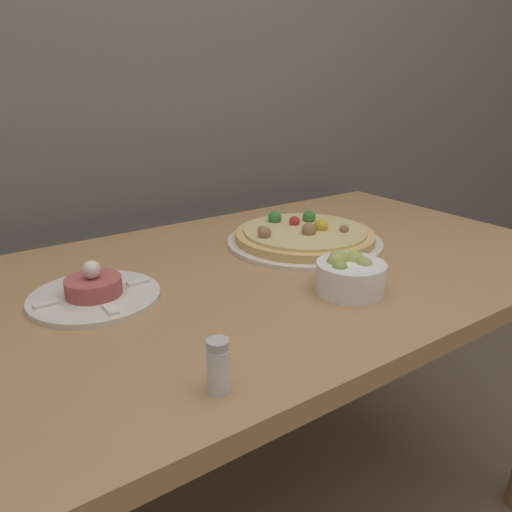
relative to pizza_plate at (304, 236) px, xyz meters
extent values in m
cube|color=#AD7F51|center=(-0.22, -0.07, -0.03)|extent=(1.45, 0.78, 0.03)
cylinder|color=#AD7F51|center=(0.45, 0.26, -0.40)|extent=(0.06, 0.06, 0.69)
cylinder|color=silver|center=(0.00, 0.00, -0.01)|extent=(0.36, 0.36, 0.01)
cylinder|color=#DBB26B|center=(0.00, 0.00, 0.00)|extent=(0.32, 0.32, 0.02)
cylinder|color=#E0C684|center=(0.00, 0.00, 0.01)|extent=(0.28, 0.28, 0.01)
sphere|color=#997047|center=(-0.11, 0.01, 0.03)|extent=(0.03, 0.03, 0.03)
sphere|color=#387F33|center=(0.06, 0.05, 0.03)|extent=(0.03, 0.03, 0.03)
sphere|color=#997047|center=(-0.01, -0.03, 0.03)|extent=(0.03, 0.03, 0.03)
sphere|color=#997047|center=(0.06, -0.07, 0.02)|extent=(0.02, 0.02, 0.02)
sphere|color=#387F33|center=(-0.02, 0.09, 0.03)|extent=(0.03, 0.03, 0.03)
sphere|color=#997047|center=(-0.10, 0.03, 0.02)|extent=(0.02, 0.02, 0.02)
sphere|color=gold|center=(0.03, -0.02, 0.03)|extent=(0.03, 0.03, 0.03)
sphere|color=#B22D23|center=(0.01, 0.04, 0.03)|extent=(0.03, 0.03, 0.03)
cylinder|color=silver|center=(-0.50, -0.02, -0.01)|extent=(0.23, 0.23, 0.01)
cylinder|color=#B2514C|center=(-0.50, -0.02, 0.01)|extent=(0.10, 0.10, 0.03)
sphere|color=silver|center=(-0.50, -0.02, 0.04)|extent=(0.03, 0.03, 0.03)
cube|color=white|center=(-0.42, -0.02, 0.00)|extent=(0.04, 0.02, 0.01)
cube|color=white|center=(-0.50, 0.06, 0.00)|extent=(0.02, 0.04, 0.01)
cube|color=white|center=(-0.58, -0.02, 0.00)|extent=(0.04, 0.02, 0.01)
cube|color=white|center=(-0.50, -0.10, 0.00)|extent=(0.02, 0.04, 0.01)
cylinder|color=white|center=(-0.11, -0.26, 0.01)|extent=(0.13, 0.13, 0.06)
sphere|color=#A3B25B|center=(-0.11, -0.23, 0.03)|extent=(0.03, 0.03, 0.03)
sphere|color=#A3B25B|center=(-0.09, -0.27, 0.03)|extent=(0.03, 0.03, 0.03)
sphere|color=#A3B25B|center=(-0.11, -0.23, 0.04)|extent=(0.04, 0.04, 0.04)
sphere|color=#A3B25B|center=(-0.09, -0.25, 0.04)|extent=(0.04, 0.04, 0.04)
sphere|color=#8EA34C|center=(-0.14, -0.26, 0.03)|extent=(0.03, 0.03, 0.03)
sphere|color=#A3B25B|center=(-0.13, -0.24, 0.04)|extent=(0.04, 0.04, 0.04)
cylinder|color=silver|center=(-0.46, -0.38, 0.01)|extent=(0.03, 0.03, 0.06)
cylinder|color=#B2B2B7|center=(-0.46, -0.38, 0.05)|extent=(0.03, 0.03, 0.01)
camera|label=1|loc=(-0.73, -0.84, 0.36)|focal=35.00mm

